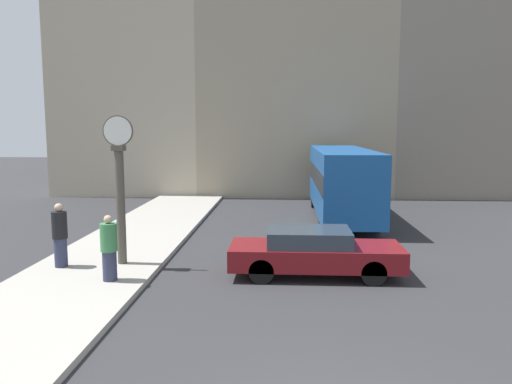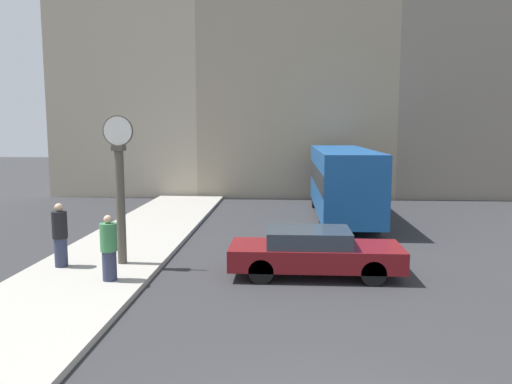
% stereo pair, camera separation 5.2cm
% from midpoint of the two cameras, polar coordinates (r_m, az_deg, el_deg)
% --- Properties ---
extents(sidewalk_corner, '(3.60, 27.92, 0.15)m').
position_cam_midpoint_polar(sidewalk_corner, '(18.92, -13.00, -4.83)').
color(sidewalk_corner, '#A39E93').
rests_on(sidewalk_corner, ground_plane).
extents(building_row, '(28.74, 5.00, 18.91)m').
position_cam_midpoint_polar(building_row, '(30.77, 3.36, 15.42)').
color(building_row, '#B7A88E').
rests_on(building_row, ground_plane).
extents(sedan_car, '(4.63, 1.74, 1.30)m').
position_cam_midpoint_polar(sedan_car, '(13.70, 6.73, -6.80)').
color(sedan_car, maroon).
rests_on(sedan_car, ground_plane).
extents(bus_distant, '(2.35, 9.42, 3.07)m').
position_cam_midpoint_polar(bus_distant, '(22.37, 9.92, 1.44)').
color(bus_distant, '#195199').
rests_on(bus_distant, ground_plane).
extents(street_clock, '(0.86, 0.33, 4.20)m').
position_cam_midpoint_polar(street_clock, '(14.54, -15.19, 0.50)').
color(street_clock, '#4C473D').
rests_on(street_clock, sidewalk_corner).
extents(pedestrian_green_hoodie, '(0.42, 0.42, 1.68)m').
position_cam_midpoint_polar(pedestrian_green_hoodie, '(13.22, -16.35, -6.20)').
color(pedestrian_green_hoodie, '#2D334C').
rests_on(pedestrian_green_hoodie, sidewalk_corner).
extents(pedestrian_black_jacket, '(0.41, 0.41, 1.79)m').
position_cam_midpoint_polar(pedestrian_black_jacket, '(14.93, -21.39, -4.64)').
color(pedestrian_black_jacket, '#2D334C').
rests_on(pedestrian_black_jacket, sidewalk_corner).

